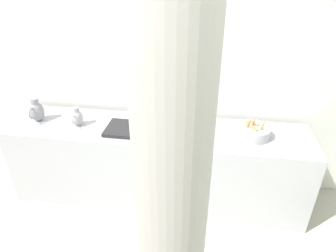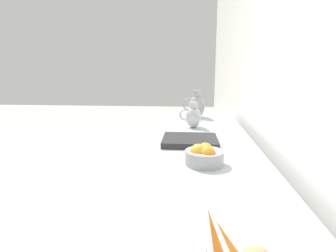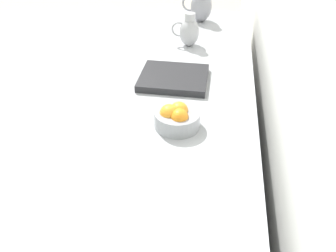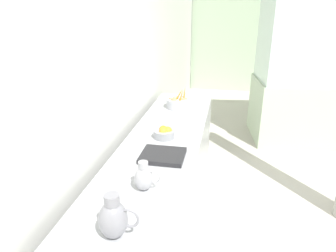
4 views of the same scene
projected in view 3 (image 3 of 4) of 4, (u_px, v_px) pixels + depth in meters
prep_counter at (177, 190)px, 1.73m from camera, size 0.67×3.09×0.87m
orange_bowl at (177, 117)px, 1.42m from camera, size 0.19×0.19×0.11m
metal_pitcher_tall at (201, 5)px, 2.43m from camera, size 0.21×0.15×0.25m
metal_pitcher_short at (189, 31)px, 2.09m from camera, size 0.17×0.12×0.20m
counter_sink_basin at (174, 78)px, 1.75m from camera, size 0.34×0.30×0.04m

